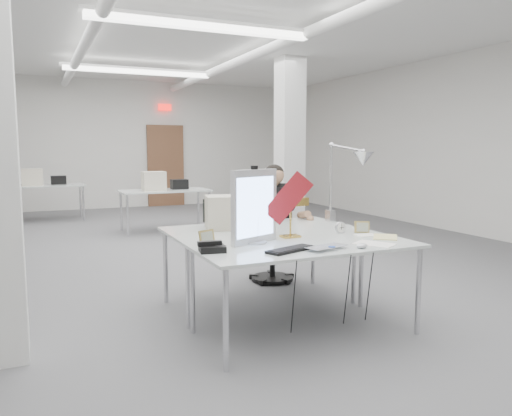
{
  "coord_description": "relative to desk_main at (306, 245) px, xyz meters",
  "views": [
    {
      "loc": [
        -1.99,
        -5.96,
        1.53
      ],
      "look_at": [
        -0.22,
        -2.0,
        1.0
      ],
      "focal_mm": 35.0,
      "sensor_mm": 36.0,
      "label": 1
    }
  ],
  "objects": [
    {
      "name": "mouse",
      "position": [
        0.31,
        -0.33,
        0.03
      ],
      "size": [
        0.1,
        0.07,
        0.04
      ],
      "primitive_type": "ellipsoid",
      "rotation": [
        0.0,
        0.0,
        0.1
      ],
      "color": "silver",
      "rests_on": "desk_main"
    },
    {
      "name": "beige_monitor",
      "position": [
        -0.34,
        0.98,
        0.17
      ],
      "size": [
        0.4,
        0.38,
        0.32
      ],
      "primitive_type": "cube",
      "rotation": [
        0.0,
        0.0,
        -0.22
      ],
      "color": "#B9B199",
      "rests_on": "desk_second"
    },
    {
      "name": "picture_frame_right",
      "position": [
        0.73,
        0.25,
        0.07
      ],
      "size": [
        0.13,
        0.1,
        0.11
      ],
      "primitive_type": "cube",
      "rotation": [
        -0.21,
        0.0,
        -0.56
      ],
      "color": "#9E8644",
      "rests_on": "desk_main"
    },
    {
      "name": "keyboard",
      "position": [
        -0.24,
        -0.19,
        0.02
      ],
      "size": [
        0.44,
        0.27,
        0.02
      ],
      "primitive_type": "cube",
      "rotation": [
        0.0,
        0.0,
        0.35
      ],
      "color": "black",
      "rests_on": "desk_main"
    },
    {
      "name": "bg_desk_a",
      "position": [
        0.2,
        5.5,
        0.0
      ],
      "size": [
        1.6,
        0.8,
        0.02
      ],
      "primitive_type": "cube",
      "color": "silver",
      "rests_on": "room_shell"
    },
    {
      "name": "desk_clock",
      "position": [
        0.54,
        0.32,
        0.06
      ],
      "size": [
        0.11,
        0.05,
        0.1
      ],
      "primitive_type": "cylinder",
      "rotation": [
        1.57,
        0.0,
        -0.18
      ],
      "color": "#BBBABF",
      "rests_on": "desk_main"
    },
    {
      "name": "monitor",
      "position": [
        -0.36,
        0.21,
        0.31
      ],
      "size": [
        0.47,
        0.23,
        0.6
      ],
      "primitive_type": "cube",
      "rotation": [
        0.0,
        0.0,
        0.39
      ],
      "color": "silver",
      "rests_on": "desk_main"
    },
    {
      "name": "desk_main",
      "position": [
        0.0,
        0.0,
        0.0
      ],
      "size": [
        1.8,
        0.9,
        0.02
      ],
      "primitive_type": "cube",
      "color": "silver",
      "rests_on": "room_shell"
    },
    {
      "name": "bankers_lamp",
      "position": [
        0.03,
        0.32,
        0.19
      ],
      "size": [
        0.33,
        0.16,
        0.36
      ],
      "primitive_type": null,
      "rotation": [
        0.0,
        0.0,
        0.12
      ],
      "color": "gold",
      "rests_on": "desk_main"
    },
    {
      "name": "seated_person",
      "position": [
        0.48,
        1.54,
        0.16
      ],
      "size": [
        0.58,
        0.65,
        0.81
      ],
      "primitive_type": null,
      "rotation": [
        0.0,
        0.0,
        -0.31
      ],
      "color": "black",
      "rests_on": "office_chair"
    },
    {
      "name": "pennant",
      "position": [
        -0.07,
        0.17,
        0.37
      ],
      "size": [
        0.39,
        0.17,
        0.45
      ],
      "primitive_type": "cube",
      "rotation": [
        0.0,
        -0.87,
        -0.39
      ],
      "color": "maroon",
      "rests_on": "monitor"
    },
    {
      "name": "desk_second",
      "position": [
        0.0,
        0.9,
        0.0
      ],
      "size": [
        1.8,
        0.9,
        0.02
      ],
      "primitive_type": "cube",
      "color": "silver",
      "rests_on": "room_shell"
    },
    {
      "name": "desk_phone",
      "position": [
        -0.79,
        0.02,
        0.04
      ],
      "size": [
        0.22,
        0.2,
        0.05
      ],
      "primitive_type": "cube",
      "rotation": [
        0.0,
        0.0,
        -0.18
      ],
      "color": "black",
      "rests_on": "desk_main"
    },
    {
      "name": "paper_stack_c",
      "position": [
        0.69,
        0.12,
        0.02
      ],
      "size": [
        0.2,
        0.14,
        0.01
      ],
      "primitive_type": "cube",
      "rotation": [
        0.0,
        0.0,
        -0.03
      ],
      "color": "white",
      "rests_on": "desk_main"
    },
    {
      "name": "laptop",
      "position": [
        0.05,
        -0.31,
        0.03
      ],
      "size": [
        0.4,
        0.31,
        0.03
      ],
      "primitive_type": "imported",
      "rotation": [
        0.0,
        0.0,
        0.27
      ],
      "color": "silver",
      "rests_on": "desk_main"
    },
    {
      "name": "office_chair",
      "position": [
        0.48,
        1.59,
        -0.24
      ],
      "size": [
        0.62,
        0.62,
        1.0
      ],
      "primitive_type": null,
      "rotation": [
        0.0,
        0.0,
        -0.31
      ],
      "color": "black",
      "rests_on": "room_shell"
    },
    {
      "name": "architect_lamp",
      "position": [
        0.85,
        0.72,
        0.5
      ],
      "size": [
        0.39,
        0.8,
        0.98
      ],
      "primitive_type": null,
      "rotation": [
        0.0,
        0.0,
        0.18
      ],
      "color": "silver",
      "rests_on": "desk_second"
    },
    {
      "name": "paper_stack_b",
      "position": [
        0.77,
        -0.03,
        0.02
      ],
      "size": [
        0.33,
        0.34,
        0.01
      ],
      "primitive_type": "cube",
      "rotation": [
        0.0,
        0.0,
        -0.68
      ],
      "color": "#DDD184",
      "rests_on": "desk_main"
    },
    {
      "name": "room_shell",
      "position": [
        0.04,
        2.63,
        0.95
      ],
      "size": [
        10.04,
        14.04,
        3.24
      ],
      "color": "#565659",
      "rests_on": "ground"
    },
    {
      "name": "bg_desk_b",
      "position": [
        -1.8,
        7.7,
        0.0
      ],
      "size": [
        1.6,
        0.8,
        0.02
      ],
      "primitive_type": "cube",
      "color": "silver",
      "rests_on": "room_shell"
    },
    {
      "name": "paper_stack_a",
      "position": [
        0.5,
        -0.24,
        0.02
      ],
      "size": [
        0.34,
        0.37,
        0.01
      ],
      "primitive_type": "cube",
      "rotation": [
        0.0,
        0.0,
        0.53
      ],
      "color": "white",
      "rests_on": "desk_main"
    },
    {
      "name": "picture_frame_left",
      "position": [
        -0.74,
        0.29,
        0.07
      ],
      "size": [
        0.16,
        0.1,
        0.12
      ],
      "primitive_type": "cube",
      "rotation": [
        -0.21,
        0.0,
        0.42
      ],
      "color": "#A08745",
      "rests_on": "desk_main"
    }
  ]
}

